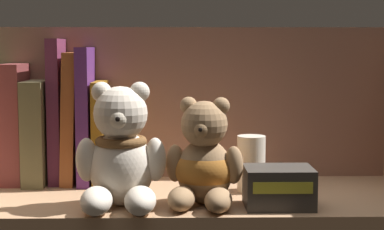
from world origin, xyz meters
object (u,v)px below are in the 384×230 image
book_6 (74,117)px  book_2 (0,129)px  book_7 (88,114)px  teddy_bear_larger (121,154)px  small_product_box (279,187)px  book_4 (41,131)px  pillar_candle (251,164)px  book_8 (102,131)px  teddy_bear_smaller (204,163)px  book_3 (18,123)px  book_5 (59,110)px

book_6 → book_2: bearing=180.0°
book_7 → teddy_bear_larger: book_7 is taller
small_product_box → book_6: bearing=149.9°
book_4 → book_7: size_ratio=0.76×
pillar_candle → small_product_box: 10.31cm
book_8 → teddy_bear_smaller: (16.73, -17.17, -2.40)cm
book_3 → book_7: 12.00cm
book_4 → small_product_box: bearing=-26.3°
book_8 → small_product_box: 33.49cm
book_7 → small_product_box: book_7 is taller
book_5 → small_product_box: size_ratio=2.49×
book_3 → book_6: 9.51cm
book_4 → teddy_bear_smaller: book_4 is taller
book_3 → small_product_box: bearing=-24.1°
book_5 → pillar_candle: 33.71cm
book_3 → teddy_bear_larger: book_3 is taller
book_7 → small_product_box: size_ratio=2.35×
book_4 → book_8: book_4 is taller
book_4 → pillar_candle: size_ratio=1.95×
book_8 → teddy_bear_larger: (4.91, -18.20, -0.93)cm
small_product_box → book_7: bearing=147.8°
book_3 → small_product_box: (41.49, -18.59, -7.10)cm
book_2 → book_8: 17.18cm
book_7 → teddy_bear_larger: 19.92cm
book_3 → book_7: bearing=0.0°
book_3 → book_5: (7.03, 0.00, 2.06)cm
pillar_candle → small_product_box: size_ratio=0.92×
book_8 → teddy_bear_larger: bearing=-74.9°
book_8 → book_6: bearing=180.0°
book_4 → book_7: 8.49cm
teddy_bear_smaller → small_product_box: 11.14cm
teddy_bear_smaller → book_7: bearing=137.9°
book_7 → book_8: size_ratio=1.33×
book_8 → teddy_bear_smaller: 24.09cm
book_6 → book_8: (4.75, 0.00, -2.36)cm
book_4 → book_6: bearing=0.0°
book_7 → pillar_candle: (26.76, -8.80, -6.90)cm
book_7 → small_product_box: (29.57, -18.59, -8.47)cm
book_2 → book_3: (2.97, 0.00, 1.13)cm
book_4 → book_7: bearing=0.0°
book_2 → teddy_bear_larger: bearing=-39.5°
book_2 → book_3: bearing=0.0°
book_3 → teddy_bear_smaller: (30.94, -17.17, -3.84)cm
small_product_box → book_3: bearing=155.9°
book_2 → book_5: size_ratio=0.73×
book_5 → book_8: 7.99cm
book_3 → book_4: size_ratio=1.16×
book_6 → book_8: book_6 is taller
book_3 → book_6: bearing=0.0°
book_8 → teddy_bear_larger: teddy_bear_larger is taller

